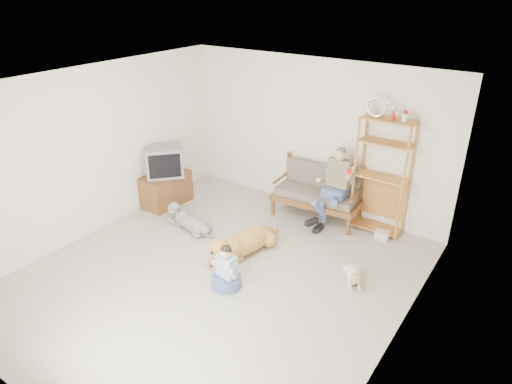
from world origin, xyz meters
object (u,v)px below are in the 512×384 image
Objects in this scene: etagere at (381,176)px; tv_stand at (166,189)px; loveseat at (319,191)px; golden_retriever at (242,244)px.

etagere reaches higher than tv_stand.
etagere is 2.44× the size of tv_stand.
loveseat reaches higher than tv_stand.
tv_stand is (-3.59, -1.29, -0.69)m from etagere.
loveseat is at bearing -173.86° from etagere.
golden_retriever is at bearing -12.99° from tv_stand.
tv_stand is at bearing 174.82° from golden_retriever.
etagere is (1.03, 0.11, 0.51)m from loveseat.
tv_stand is 0.59× the size of golden_retriever.
etagere reaches higher than golden_retriever.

